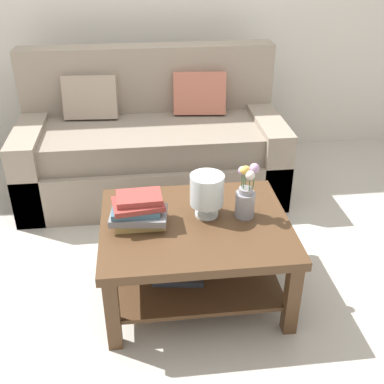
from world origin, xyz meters
The scene contains 6 objects.
ground_plane centered at (0.00, 0.00, 0.00)m, with size 10.00×10.00×0.00m, color #B7B2A8.
couch centered at (-0.11, 0.88, 0.36)m, with size 1.95×0.90×1.06m.
coffee_table centered at (0.07, -0.41, 0.34)m, with size 1.01×0.83×0.48m.
book_stack_main centered at (-0.22, -0.39, 0.56)m, with size 0.31×0.23×0.17m.
glass_hurricane_vase centered at (0.14, -0.34, 0.63)m, with size 0.18×0.18×0.24m.
flower_pitcher centered at (0.35, -0.37, 0.61)m, with size 0.12×0.12×0.31m.
Camera 1 is at (-0.19, -2.52, 1.87)m, focal length 44.56 mm.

